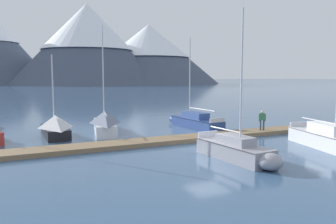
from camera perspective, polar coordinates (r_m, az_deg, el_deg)
ground_plane at (r=22.40m, az=6.52°, el=-6.59°), size 700.00×700.00×0.00m
mountain_shoulder_ridge at (r=194.58m, az=-13.29°, el=11.41°), size 81.37×81.37×43.46m
mountain_east_summit at (r=208.91m, az=-3.26°, el=9.95°), size 84.21×84.21×35.15m
dock at (r=25.79m, az=1.88°, el=-4.53°), size 29.35×2.60×0.30m
sailboat_second_berth at (r=29.11m, az=-18.37°, el=-2.27°), size 2.01×6.39×6.59m
sailboat_mid_dock_port at (r=29.79m, az=-10.56°, el=-1.69°), size 3.00×7.72×9.05m
sailboat_mid_dock_starboard at (r=20.31m, az=11.66°, el=-6.27°), size 2.16×6.22×8.65m
sailboat_far_berth at (r=32.56m, az=4.16°, el=-1.51°), size 2.30×7.85×8.43m
sailboat_outer_slip at (r=25.26m, az=25.41°, el=-4.16°), size 3.17×7.52×7.12m
person_on_dock at (r=29.87m, az=15.44°, el=-1.12°), size 0.47×0.41×1.69m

